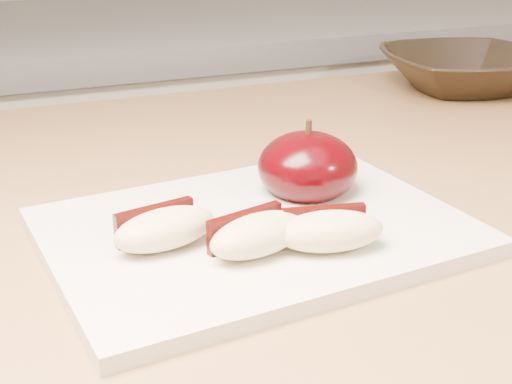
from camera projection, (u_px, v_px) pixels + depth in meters
name	position (u px, v px, depth m)	size (l,w,h in m)	color
back_cabinet	(87.00, 269.00, 1.37)	(2.40, 0.62, 0.94)	silver
cutting_board	(256.00, 231.00, 0.52)	(0.30, 0.22, 0.01)	silver
apple_half	(308.00, 167.00, 0.57)	(0.08, 0.08, 0.07)	black
apple_wedge_a	(164.00, 228.00, 0.48)	(0.08, 0.05, 0.03)	beige
apple_wedge_b	(257.00, 234.00, 0.47)	(0.08, 0.05, 0.03)	beige
apple_wedge_c	(329.00, 230.00, 0.48)	(0.08, 0.05, 0.03)	beige
bowl	(463.00, 70.00, 0.92)	(0.20, 0.20, 0.05)	black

